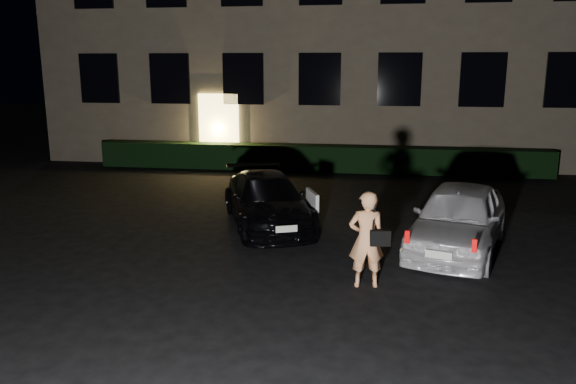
# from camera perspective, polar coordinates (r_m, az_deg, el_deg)

# --- Properties ---
(ground) EXTENTS (80.00, 80.00, 0.00)m
(ground) POSITION_cam_1_polar(r_m,az_deg,el_deg) (8.89, -4.02, -10.22)
(ground) COLOR black
(ground) RESTS_ON ground
(hedge) EXTENTS (15.00, 0.70, 0.85)m
(hedge) POSITION_cam_1_polar(r_m,az_deg,el_deg) (18.81, 3.01, 3.46)
(hedge) COLOR black
(hedge) RESTS_ON ground
(sedan) EXTENTS (2.88, 4.17, 1.12)m
(sedan) POSITION_cam_1_polar(r_m,az_deg,el_deg) (12.34, -2.17, -0.86)
(sedan) COLOR black
(sedan) RESTS_ON ground
(hatch) EXTENTS (2.54, 4.03, 1.28)m
(hatch) POSITION_cam_1_polar(r_m,az_deg,el_deg) (11.10, 16.92, -2.55)
(hatch) COLOR silver
(hatch) RESTS_ON ground
(man) EXTENTS (0.69, 0.47, 1.57)m
(man) POSITION_cam_1_polar(r_m,az_deg,el_deg) (8.96, 8.01, -4.76)
(man) COLOR #F2A268
(man) RESTS_ON ground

